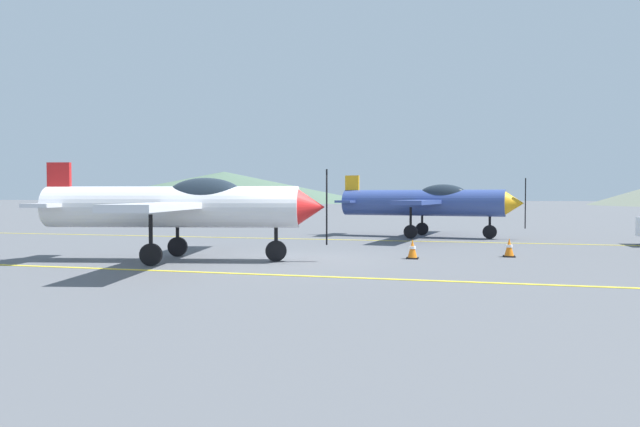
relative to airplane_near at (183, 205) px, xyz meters
name	(u,v)px	position (x,y,z in m)	size (l,w,h in m)	color
ground_plane	(294,261)	(3.13, 0.87, -1.63)	(400.00, 400.00, 0.00)	#54565B
apron_line_near	(258,274)	(3.13, -2.17, -1.62)	(80.00, 0.16, 0.01)	yellow
apron_line_far	(349,240)	(3.13, 8.90, -1.62)	(80.00, 0.16, 0.01)	yellow
airplane_near	(183,205)	(0.00, 0.00, 0.00)	(8.46, 9.65, 2.89)	silver
airplane_mid	(428,202)	(6.33, 11.49, 0.00)	(8.44, 9.68, 2.89)	#33478C
traffic_cone_front	(412,249)	(6.46, 2.23, -1.34)	(0.36, 0.36, 0.59)	black
traffic_cone_side	(509,248)	(9.33, 3.50, -1.34)	(0.36, 0.36, 0.59)	black
hill_left	(224,187)	(-59.07, 135.46, 2.76)	(86.25, 86.25, 8.77)	#4C6651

